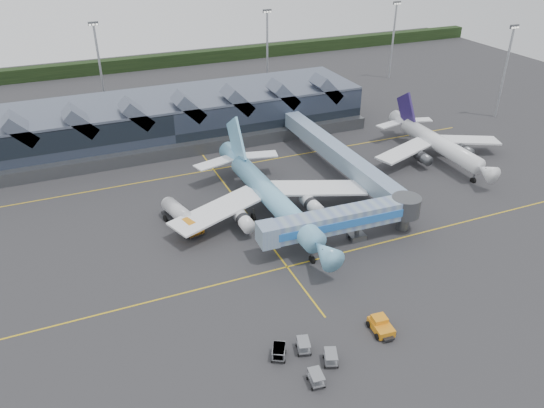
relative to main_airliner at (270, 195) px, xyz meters
name	(u,v)px	position (x,y,z in m)	size (l,w,h in m)	color
ground	(266,239)	(-3.45, -6.90, -3.90)	(260.00, 260.00, 0.00)	#2D2C2F
taxi_stripes	(245,211)	(-3.45, 3.10, -3.89)	(120.00, 60.00, 0.01)	gold
tree_line_far	(137,63)	(-3.45, 103.10, -1.90)	(260.00, 4.00, 4.00)	black
terminal	(165,119)	(-8.52, 40.45, 0.98)	(90.00, 22.25, 12.52)	black
light_masts	(249,58)	(17.55, 55.90, 8.59)	(132.40, 42.56, 22.45)	#9C9FA4
main_airliner	(270,195)	(0.00, 0.00, 0.00)	(35.91, 41.25, 13.26)	#6EB4DF
regional_jet	(437,143)	(41.14, 8.28, -0.35)	(29.87, 32.46, 11.17)	white
jet_bridge	(351,218)	(8.62, -12.32, 0.22)	(27.52, 5.01, 6.02)	#667DAA
fuel_truck	(181,215)	(-14.87, 2.43, -1.89)	(5.02, 10.71, 3.58)	black
pushback_tug	(381,326)	(1.75, -31.71, -3.10)	(2.83, 4.17, 1.77)	orange
baggage_carts	(302,357)	(-9.65, -32.59, -3.03)	(7.48, 7.69, 1.54)	gray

